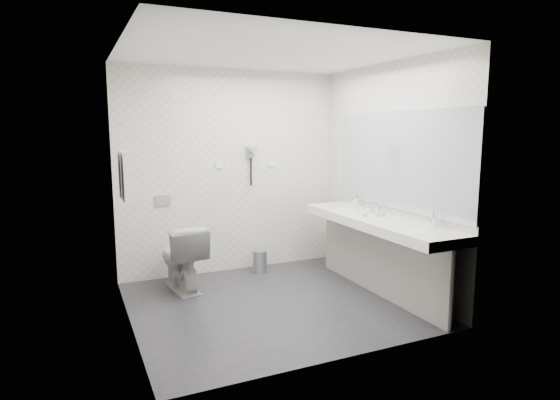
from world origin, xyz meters
name	(u,v)px	position (x,y,z in m)	size (l,w,h in m)	color
floor	(273,303)	(0.00, 0.00, 0.00)	(2.80, 2.80, 0.00)	#26262A
ceiling	(272,53)	(0.00, 0.00, 2.50)	(2.80, 2.80, 0.00)	white
wall_back	(231,172)	(0.00, 1.30, 1.25)	(2.80, 2.80, 0.00)	silver
wall_front	(342,201)	(0.00, -1.30, 1.25)	(2.80, 2.80, 0.00)	silver
wall_left	(125,191)	(-1.40, 0.00, 1.25)	(2.60, 2.60, 0.00)	silver
wall_right	(387,177)	(1.40, 0.00, 1.25)	(2.60, 2.60, 0.00)	silver
vanity_counter	(377,222)	(1.12, -0.20, 0.80)	(0.55, 2.20, 0.10)	white
vanity_panel	(377,260)	(1.15, -0.20, 0.38)	(0.03, 2.15, 0.75)	gray
vanity_post_near	(451,290)	(1.18, -1.24, 0.38)	(0.06, 0.06, 0.75)	silver
vanity_post_far	(331,239)	(1.18, 0.84, 0.38)	(0.06, 0.06, 0.75)	silver
mirror	(399,160)	(1.39, -0.20, 1.45)	(0.02, 2.20, 1.05)	#B2BCC6
basin_near	(418,231)	(1.12, -0.85, 0.83)	(0.40, 0.31, 0.05)	white
basin_far	(344,209)	(1.12, 0.45, 0.83)	(0.40, 0.31, 0.05)	white
faucet_near	(435,220)	(1.32, -0.85, 0.92)	(0.04, 0.04, 0.15)	silver
faucet_far	(358,201)	(1.32, 0.45, 0.92)	(0.04, 0.04, 0.15)	silver
soap_bottle_a	(383,211)	(1.24, -0.15, 0.90)	(0.04, 0.04, 0.09)	beige
soap_bottle_b	(364,212)	(1.05, -0.09, 0.89)	(0.06, 0.06, 0.08)	beige
soap_bottle_c	(377,211)	(1.16, -0.16, 0.91)	(0.05, 0.05, 0.12)	beige
glass_left	(375,207)	(1.32, 0.10, 0.90)	(0.06, 0.06, 0.11)	silver
glass_right	(372,208)	(1.27, 0.09, 0.90)	(0.05, 0.05, 0.10)	silver
toilet	(182,257)	(-0.76, 0.80, 0.37)	(0.42, 0.74, 0.75)	white
flush_plate	(163,200)	(-0.85, 1.29, 0.95)	(0.18, 0.02, 0.12)	#B2B5BA
pedal_bin	(259,262)	(0.27, 1.04, 0.13)	(0.19, 0.19, 0.26)	#B2B5BA
bin_lid	(259,251)	(0.27, 1.04, 0.27)	(0.19, 0.19, 0.01)	#B2B5BA
towel_rail	(123,153)	(-1.35, 0.55, 1.55)	(0.02, 0.02, 0.62)	silver
towel_near	(126,177)	(-1.34, 0.41, 1.33)	(0.07, 0.24, 0.48)	white
towel_far	(123,174)	(-1.34, 0.69, 1.33)	(0.07, 0.24, 0.48)	white
dryer_cradle	(250,152)	(0.25, 1.27, 1.50)	(0.10, 0.04, 0.14)	gray
dryer_barrel	(252,150)	(0.25, 1.20, 1.53)	(0.08, 0.08, 0.14)	gray
dryer_cord	(251,172)	(0.25, 1.26, 1.25)	(0.02, 0.02, 0.35)	black
switch_plate_a	(219,165)	(-0.15, 1.29, 1.35)	(0.09, 0.02, 0.09)	white
switch_plate_b	(272,163)	(0.55, 1.29, 1.35)	(0.09, 0.02, 0.09)	white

